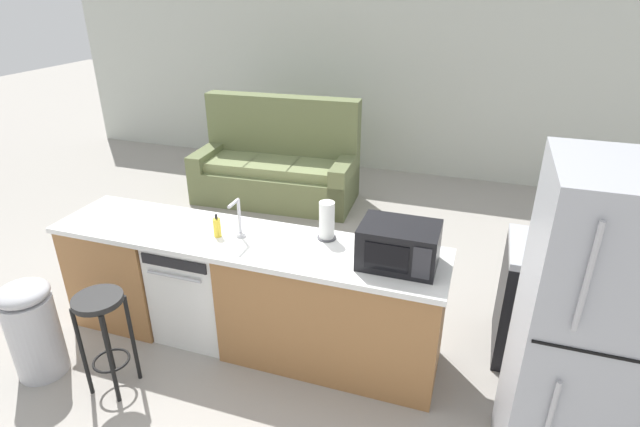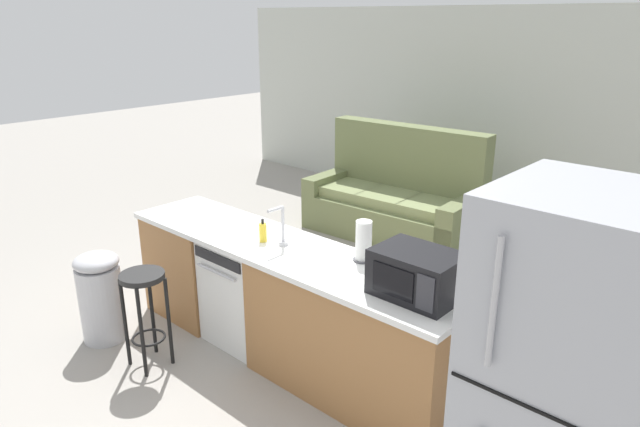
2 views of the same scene
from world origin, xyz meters
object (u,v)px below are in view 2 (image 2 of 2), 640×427
(refrigerator, at_px, (568,416))
(soap_bottle, at_px, (263,232))
(bar_stool, at_px, (145,299))
(couch, at_px, (396,202))
(trash_bin, at_px, (101,296))
(paper_towel_roll, at_px, (364,241))
(dishwasher, at_px, (249,290))
(stove_range, at_px, (627,392))
(microwave, at_px, (417,274))

(refrigerator, distance_m, soap_bottle, 2.44)
(bar_stool, relative_size, couch, 0.36)
(bar_stool, distance_m, trash_bin, 0.61)
(paper_towel_roll, bearing_deg, dishwasher, -168.79)
(bar_stool, bearing_deg, dishwasher, 70.55)
(dishwasher, relative_size, refrigerator, 0.45)
(stove_range, xyz_separation_m, trash_bin, (-3.46, -1.35, -0.07))
(stove_range, xyz_separation_m, couch, (-3.10, 2.18, -0.06))
(stove_range, xyz_separation_m, soap_bottle, (-2.38, -0.58, 0.52))
(refrigerator, xyz_separation_m, couch, (-3.10, 3.27, -0.55))
(soap_bottle, relative_size, couch, 0.09)
(microwave, distance_m, bar_stool, 2.01)
(dishwasher, xyz_separation_m, stove_range, (2.60, 0.55, 0.03))
(stove_range, bearing_deg, bar_stool, -155.51)
(dishwasher, distance_m, soap_bottle, 0.59)
(microwave, relative_size, bar_stool, 0.68)
(bar_stool, xyz_separation_m, couch, (-0.23, 3.48, -0.14))
(dishwasher, bearing_deg, paper_towel_roll, 11.21)
(stove_range, bearing_deg, refrigerator, -90.01)
(soap_bottle, xyz_separation_m, couch, (-0.72, 2.76, -0.58))
(stove_range, bearing_deg, soap_bottle, -166.35)
(dishwasher, xyz_separation_m, microwave, (1.52, -0.00, 0.62))
(microwave, relative_size, soap_bottle, 2.84)
(paper_towel_roll, bearing_deg, microwave, -19.46)
(refrigerator, distance_m, couch, 4.54)
(paper_towel_roll, bearing_deg, refrigerator, -24.53)
(refrigerator, height_order, trash_bin, refrigerator)
(stove_range, distance_m, refrigerator, 1.20)
(refrigerator, distance_m, bar_stool, 2.90)
(dishwasher, relative_size, microwave, 1.68)
(stove_range, xyz_separation_m, bar_stool, (-2.87, -1.31, 0.08))
(trash_bin, distance_m, couch, 3.55)
(trash_bin, bearing_deg, stove_range, 21.34)
(refrigerator, xyz_separation_m, paper_towel_roll, (-1.63, 0.74, 0.10))
(stove_range, relative_size, couch, 0.44)
(dishwasher, relative_size, trash_bin, 1.14)
(dishwasher, distance_m, paper_towel_roll, 1.17)
(trash_bin, bearing_deg, soap_bottle, 35.68)
(paper_towel_roll, xyz_separation_m, trash_bin, (-1.83, -1.00, -0.66))
(refrigerator, relative_size, trash_bin, 2.54)
(dishwasher, xyz_separation_m, soap_bottle, (0.22, -0.03, 0.55))
(dishwasher, bearing_deg, couch, 100.38)
(bar_stool, height_order, couch, couch)
(microwave, distance_m, paper_towel_roll, 0.58)
(stove_range, height_order, couch, couch)
(dishwasher, height_order, couch, couch)
(soap_bottle, xyz_separation_m, trash_bin, (-1.08, -0.77, -0.59))
(microwave, height_order, couch, couch)
(stove_range, distance_m, bar_stool, 3.15)
(refrigerator, bearing_deg, microwave, 153.04)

